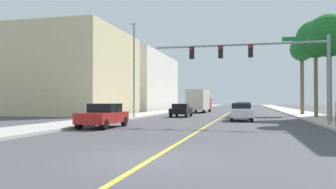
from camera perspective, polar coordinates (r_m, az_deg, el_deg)
name	(u,v)px	position (r m, az deg, el deg)	size (l,w,h in m)	color
ground	(230,112)	(51.30, 10.50, -2.93)	(192.00, 192.00, 0.00)	#47474C
sidewalk_left	(171,111)	(52.57, 0.51, -2.82)	(3.73, 168.00, 0.15)	#B2ADA3
sidewalk_right	(295,112)	(51.63, 20.68, -2.78)	(3.73, 168.00, 0.15)	beige
lane_marking_center	(230,112)	(51.30, 10.50, -2.92)	(0.16, 144.00, 0.01)	yellow
building_left_near	(76,73)	(43.99, -15.32, 3.54)	(11.93, 14.90, 10.36)	beige
building_left_far	(137,83)	(64.43, -5.20, 2.03)	(10.89, 23.08, 10.33)	silver
traffic_signal_mast	(262,58)	(23.26, 15.70, 5.96)	(11.46, 0.36, 5.71)	gray
street_lamp	(134,65)	(31.79, -5.79, 4.94)	(0.56, 0.28, 8.84)	gray
palm_near	(329,36)	(28.22, 25.62, 8.87)	(3.22, 3.22, 8.03)	brown
palm_mid	(315,40)	(35.13, 23.71, 8.49)	(3.60, 3.60, 9.17)	brown
palm_far	(302,51)	(41.84, 21.74, 6.83)	(2.68, 2.68, 8.79)	brown
car_black	(181,110)	(34.90, 2.25, -2.66)	(1.81, 3.86, 1.37)	black
car_gray	(241,110)	(34.61, 12.31, -2.56)	(1.87, 3.92, 1.46)	slate
car_green	(243,108)	(40.61, 12.56, -2.32)	(1.91, 4.37, 1.50)	#196638
car_silver	(244,106)	(55.21, 12.81, -2.00)	(1.95, 3.98, 1.45)	#BCBCC1
car_white	(241,112)	(29.01, 12.27, -2.85)	(1.97, 4.62, 1.46)	white
car_red	(103,115)	(21.21, -10.89, -3.51)	(1.92, 4.05, 1.50)	red
delivery_truck	(199,101)	(47.80, 5.27, -1.04)	(2.69, 7.70, 3.21)	red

